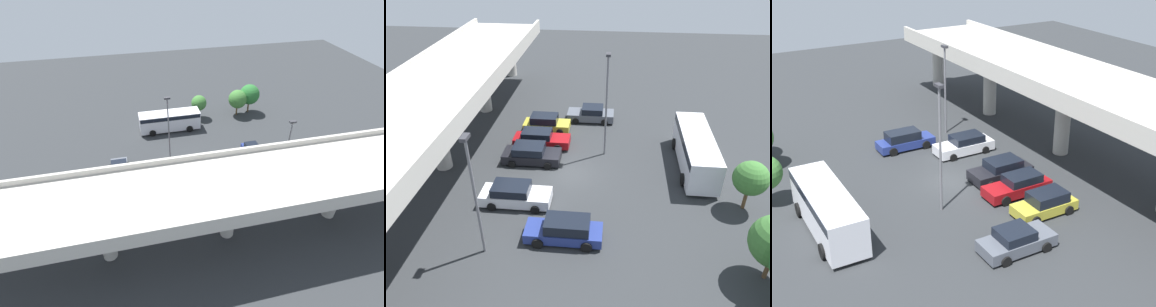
# 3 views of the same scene
# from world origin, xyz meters

# --- Properties ---
(ground_plane) EXTENTS (93.49, 93.49, 0.00)m
(ground_plane) POSITION_xyz_m (0.00, 0.00, 0.00)
(ground_plane) COLOR #2D3033
(highway_overpass) EXTENTS (44.89, 7.99, 7.06)m
(highway_overpass) POSITION_xyz_m (-0.00, 10.20, 5.70)
(highway_overpass) COLOR #BCB7AD
(highway_overpass) RESTS_ON ground_plane
(parked_car_0) EXTENTS (2.00, 4.78, 1.59)m
(parked_car_0) POSITION_xyz_m (-7.15, -0.57, 0.76)
(parked_car_0) COLOR navy
(parked_car_0) RESTS_ON ground_plane
(parked_car_1) EXTENTS (2.14, 4.88, 1.54)m
(parked_car_1) POSITION_xyz_m (-3.95, 3.37, 0.73)
(parked_car_1) COLOR silver
(parked_car_1) RESTS_ON ground_plane
(parked_car_2) EXTENTS (2.26, 4.69, 1.54)m
(parked_car_2) POSITION_xyz_m (1.50, 3.36, 0.72)
(parked_car_2) COLOR black
(parked_car_2) RESTS_ON ground_plane
(parked_car_3) EXTENTS (2.05, 4.89, 1.50)m
(parked_car_3) POSITION_xyz_m (4.11, 3.05, 0.72)
(parked_car_3) COLOR maroon
(parked_car_3) RESTS_ON ground_plane
(parked_car_4) EXTENTS (2.09, 4.31, 1.55)m
(parked_car_4) POSITION_xyz_m (7.11, 3.09, 0.74)
(parked_car_4) COLOR gold
(parked_car_4) RESTS_ON ground_plane
(parked_car_5) EXTENTS (2.23, 4.56, 1.48)m
(parked_car_5) POSITION_xyz_m (9.66, -1.00, 0.68)
(parked_car_5) COLOR #515660
(parked_car_5) RESTS_ON ground_plane
(shuttle_bus) EXTENTS (8.69, 2.68, 2.78)m
(shuttle_bus) POSITION_xyz_m (2.11, -9.83, 1.67)
(shuttle_bus) COLOR silver
(shuttle_bus) RESTS_ON ground_plane
(lamp_post_near_aisle) EXTENTS (0.70, 0.35, 7.90)m
(lamp_post_near_aisle) POSITION_xyz_m (-8.61, 4.11, 4.64)
(lamp_post_near_aisle) COLOR slate
(lamp_post_near_aisle) RESTS_ON ground_plane
(lamp_post_mid_lot) EXTENTS (0.70, 0.35, 8.70)m
(lamp_post_mid_lot) POSITION_xyz_m (3.31, -2.59, 5.05)
(lamp_post_mid_lot) COLOR slate
(lamp_post_mid_lot) RESTS_ON ground_plane
(tree_front_right) EXTENTS (2.34, 2.34, 3.67)m
(tree_front_right) POSITION_xyz_m (-2.90, -12.43, 2.49)
(tree_front_right) COLOR brown
(tree_front_right) RESTS_ON ground_plane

